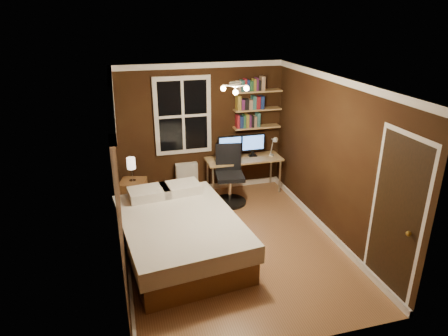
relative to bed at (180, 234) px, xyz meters
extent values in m
plane|color=brown|center=(0.81, 0.04, -0.32)|extent=(4.20, 4.20, 0.00)
cube|color=black|center=(0.81, 2.14, 0.93)|extent=(3.20, 0.04, 2.50)
cube|color=black|center=(-0.79, 0.04, 0.93)|extent=(0.04, 4.20, 2.50)
cube|color=black|center=(2.41, 0.04, 0.93)|extent=(0.04, 4.20, 2.50)
cube|color=white|center=(0.81, 0.04, 2.18)|extent=(3.20, 4.20, 0.02)
cube|color=white|center=(0.46, 2.11, 1.23)|extent=(1.06, 0.06, 1.46)
sphere|color=gold|center=(2.36, -1.81, 0.68)|extent=(0.06, 0.06, 0.06)
cube|color=tan|center=(1.89, 2.02, 0.93)|extent=(0.92, 0.22, 0.03)
cube|color=tan|center=(1.89, 2.02, 1.28)|extent=(0.92, 0.22, 0.03)
cube|color=tan|center=(1.89, 2.02, 1.63)|extent=(0.92, 0.22, 0.03)
cube|color=brown|center=(0.00, -0.03, -0.15)|extent=(1.75, 2.31, 0.34)
cube|color=silver|center=(0.00, -0.03, 0.15)|extent=(1.84, 2.38, 0.26)
cube|color=white|center=(-0.35, 0.77, 0.36)|extent=(0.67, 0.50, 0.15)
cube|color=white|center=(0.16, 0.83, 0.36)|extent=(0.67, 0.50, 0.15)
cube|color=brown|center=(-0.56, 1.65, -0.05)|extent=(0.53, 0.53, 0.54)
cube|color=silver|center=(0.48, 2.03, -0.01)|extent=(0.42, 0.15, 0.63)
cube|color=tan|center=(1.57, 1.85, 0.36)|extent=(1.47, 0.55, 0.04)
cylinder|color=beige|center=(0.90, 1.61, 0.01)|extent=(0.04, 0.04, 0.66)
cylinder|color=beige|center=(2.25, 1.61, 0.01)|extent=(0.04, 0.04, 0.66)
cylinder|color=beige|center=(0.90, 2.08, 0.01)|extent=(0.04, 0.04, 0.66)
cylinder|color=beige|center=(2.25, 2.08, 0.01)|extent=(0.04, 0.04, 0.66)
cylinder|color=black|center=(1.17, 1.40, -0.30)|extent=(0.60, 0.60, 0.05)
cylinder|color=silver|center=(1.17, 1.40, -0.04)|extent=(0.07, 0.07, 0.45)
cube|color=black|center=(1.17, 1.40, 0.22)|extent=(0.56, 0.56, 0.08)
cube|color=black|center=(1.20, 1.61, 0.52)|extent=(0.47, 0.12, 0.51)
camera|label=1|loc=(-0.71, -5.05, 3.04)|focal=32.00mm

